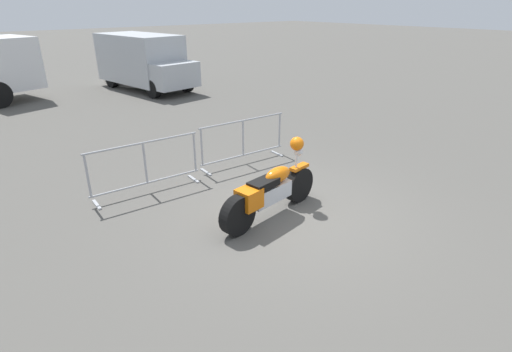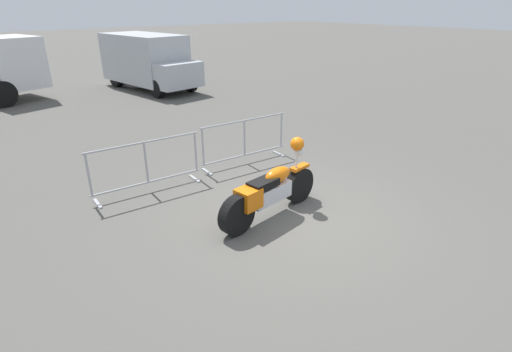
{
  "view_description": "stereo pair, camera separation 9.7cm",
  "coord_description": "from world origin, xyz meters",
  "views": [
    {
      "loc": [
        -4.66,
        -4.44,
        3.55
      ],
      "look_at": [
        -0.37,
        0.66,
        0.65
      ],
      "focal_mm": 28.0,
      "sensor_mm": 36.0,
      "label": 1
    },
    {
      "loc": [
        -4.58,
        -4.5,
        3.55
      ],
      "look_at": [
        -0.37,
        0.66,
        0.65
      ],
      "focal_mm": 28.0,
      "sensor_mm": 36.0,
      "label": 2
    }
  ],
  "objects": [
    {
      "name": "ground_plane",
      "position": [
        0.0,
        0.0,
        0.0
      ],
      "size": [
        120.0,
        120.0,
        0.0
      ],
      "primitive_type": "plane",
      "color": "#54514C"
    },
    {
      "name": "motorcycle",
      "position": [
        -0.37,
        0.26,
        0.5
      ],
      "size": [
        2.34,
        0.51,
        1.32
      ],
      "rotation": [
        0.0,
        0.0,
        0.13
      ],
      "color": "black",
      "rests_on": "ground"
    },
    {
      "name": "crowd_barrier_near",
      "position": [
        -1.61,
        2.6,
        0.56
      ],
      "size": [
        2.3,
        0.6,
        1.07
      ],
      "rotation": [
        0.0,
        0.0,
        -0.07
      ],
      "color": "#9EA0A5",
      "rests_on": "ground"
    },
    {
      "name": "planter_island",
      "position": [
        4.35,
        14.58,
        0.33
      ],
      "size": [
        4.52,
        4.52,
        1.22
      ],
      "color": "#ADA89E",
      "rests_on": "ground"
    },
    {
      "name": "crowd_barrier_far",
      "position": [
        0.87,
        2.6,
        0.56
      ],
      "size": [
        2.3,
        0.6,
        1.07
      ],
      "rotation": [
        0.0,
        0.0,
        -0.07
      ],
      "color": "#9EA0A5",
      "rests_on": "ground"
    },
    {
      "name": "delivery_van",
      "position": [
        3.14,
        12.45,
        1.24
      ],
      "size": [
        2.56,
        5.21,
        2.31
      ],
      "rotation": [
        0.0,
        0.0,
        -1.44
      ],
      "color": "#B2B7BC",
      "rests_on": "ground"
    }
  ]
}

